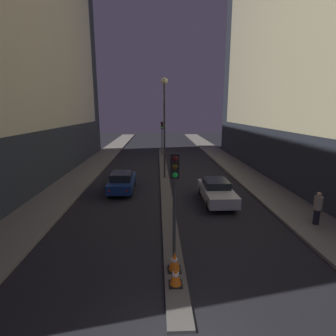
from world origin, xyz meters
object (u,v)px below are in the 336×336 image
Objects in this scene: traffic_light_mid at (162,131)px; traffic_cone_near at (176,275)px; traffic_light_near at (175,185)px; car_right_lane at (217,191)px; pedestrian_on_right_sidewalk at (318,208)px; traffic_cone_far at (174,261)px; street_lamp at (164,110)px; car_left_lane at (122,181)px.

traffic_cone_near is (-0.02, -26.91, -2.88)m from traffic_light_mid.
traffic_light_near is at bearing -90.00° from traffic_light_mid.
traffic_light_near is 6.02× the size of traffic_cone_near.
pedestrian_on_right_sidewalk reaches higher than car_right_lane.
street_lamp is at bearing 89.94° from traffic_cone_far.
car_left_lane is 12.80m from pedestrian_on_right_sidewalk.
car_right_lane is at bearing -62.00° from street_lamp.
street_lamp is 11.25× the size of traffic_cone_far.
traffic_cone_far is 8.54m from pedestrian_on_right_sidewalk.
car_left_lane is (-3.27, 11.13, 0.30)m from traffic_cone_near.
street_lamp is 4.89× the size of pedestrian_on_right_sidewalk.
traffic_light_near is 0.52× the size of street_lamp.
pedestrian_on_right_sidewalk reaches higher than traffic_cone_far.
car_right_lane reaches higher than traffic_cone_far.
pedestrian_on_right_sidewalk is at bearing 30.48° from traffic_cone_near.
pedestrian_on_right_sidewalk reaches higher than car_left_lane.
pedestrian_on_right_sidewalk is at bearing 23.57° from traffic_light_near.
traffic_light_near is at bearing -156.43° from pedestrian_on_right_sidewalk.
traffic_cone_far is (-0.02, -0.33, -2.86)m from traffic_light_near.
car_right_lane reaches higher than traffic_cone_near.
traffic_cone_near is 11.60m from car_left_lane.
pedestrian_on_right_sidewalk is at bearing -42.59° from car_right_lane.
car_left_lane reaches higher than traffic_cone_near.
pedestrian_on_right_sidewalk is (7.67, -22.38, -2.28)m from traffic_light_mid.
traffic_light_near is 1.00× the size of traffic_light_mid.
street_lamp is at bearing 126.91° from pedestrian_on_right_sidewalk.
car_left_lane reaches higher than car_right_lane.
street_lamp reaches higher than pedestrian_on_right_sidewalk.
traffic_light_near reaches higher than car_left_lane.
car_right_lane is at bearing -79.84° from traffic_light_mid.
traffic_cone_near is at bearing -90.59° from traffic_cone_far.
traffic_light_near is at bearing 88.84° from traffic_cone_near.
traffic_cone_near is at bearing -73.64° from car_left_lane.
traffic_cone_near is 9.18m from car_right_lane.
street_lamp is 8.78m from car_right_lane.
traffic_light_near reaches higher than traffic_cone_far.
traffic_cone_far is 10.79m from car_left_lane.
pedestrian_on_right_sidewalk is (10.96, -6.60, 0.30)m from car_left_lane.
traffic_cone_near is (-0.02, -1.18, -2.88)m from traffic_light_near.
traffic_light_mid is at bearing 108.92° from pedestrian_on_right_sidewalk.
traffic_light_near is 3.11m from traffic_cone_near.
traffic_cone_far reaches higher than traffic_cone_near.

